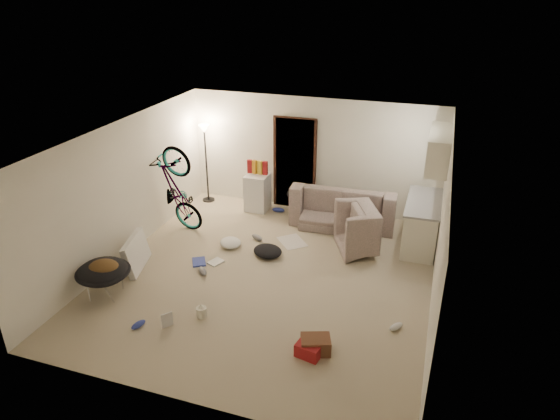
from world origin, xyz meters
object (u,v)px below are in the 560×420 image
(armchair, at_px, (373,234))
(drink_case_b, at_px, (309,350))
(saucer_chair, at_px, (104,276))
(floor_lamp, at_px, (205,147))
(drink_case_a, at_px, (316,345))
(tv_box, at_px, (136,253))
(kitchen_counter, at_px, (421,224))
(mini_fridge, at_px, (257,192))
(juicer, at_px, (201,311))
(bicycle, at_px, (178,208))
(sofa, at_px, (343,210))

(armchair, xyz_separation_m, drink_case_b, (-0.37, -3.26, -0.23))
(armchair, xyz_separation_m, saucer_chair, (-3.89, -2.90, 0.04))
(floor_lamp, relative_size, drink_case_a, 4.46)
(tv_box, xyz_separation_m, drink_case_a, (3.59, -1.16, -0.18))
(kitchen_counter, xyz_separation_m, tv_box, (-4.73, -2.46, -0.15))
(saucer_chair, bearing_deg, drink_case_a, -3.99)
(mini_fridge, distance_m, saucer_chair, 4.09)
(floor_lamp, height_order, juicer, floor_lamp)
(tv_box, bearing_deg, bicycle, 75.74)
(tv_box, height_order, drink_case_a, tv_box)
(armchair, bearing_deg, juicer, 118.71)
(saucer_chair, bearing_deg, drink_case_b, -5.82)
(tv_box, height_order, juicer, tv_box)
(juicer, bearing_deg, sofa, 70.13)
(tv_box, bearing_deg, drink_case_a, -32.20)
(saucer_chair, xyz_separation_m, juicer, (1.73, -0.03, -0.27))
(floor_lamp, distance_m, bicycle, 1.76)
(saucer_chair, bearing_deg, mini_fridge, 73.46)
(mini_fridge, distance_m, juicer, 4.01)
(armchair, xyz_separation_m, bicycle, (-3.89, -0.45, 0.17))
(drink_case_a, bearing_deg, bicycle, 123.69)
(floor_lamp, distance_m, drink_case_a, 5.77)
(bicycle, xyz_separation_m, juicer, (1.73, -2.49, -0.41))
(drink_case_b, bearing_deg, tv_box, 171.93)
(floor_lamp, xyz_separation_m, bicycle, (0.10, -1.57, -0.81))
(saucer_chair, relative_size, tv_box, 0.97)
(floor_lamp, xyz_separation_m, drink_case_a, (3.69, -4.27, -1.19))
(sofa, relative_size, juicer, 9.31)
(armchair, distance_m, juicer, 3.65)
(floor_lamp, relative_size, tv_box, 2.03)
(juicer, bearing_deg, drink_case_b, -10.43)
(sofa, bearing_deg, saucer_chair, 48.18)
(drink_case_b, bearing_deg, kitchen_counter, 83.85)
(juicer, bearing_deg, kitchen_counter, 48.63)
(bicycle, height_order, drink_case_a, bicycle)
(sofa, xyz_separation_m, tv_box, (-3.12, -2.91, -0.02))
(floor_lamp, bearing_deg, juicer, -65.68)
(armchair, relative_size, tv_box, 1.14)
(sofa, bearing_deg, juicer, 67.57)
(saucer_chair, distance_m, drink_case_a, 3.61)
(sofa, xyz_separation_m, bicycle, (-3.12, -1.37, 0.19))
(sofa, distance_m, juicer, 4.10)
(armchair, bearing_deg, mini_fridge, 44.55)
(mini_fridge, bearing_deg, saucer_chair, -105.72)
(drink_case_a, xyz_separation_m, drink_case_b, (-0.07, -0.11, -0.02))
(armchair, xyz_separation_m, juicer, (-2.16, -2.93, -0.24))
(tv_box, distance_m, drink_case_b, 3.75)
(tv_box, relative_size, drink_case_b, 2.64)
(sofa, height_order, drink_case_b, sofa)
(sofa, height_order, armchair, armchair)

